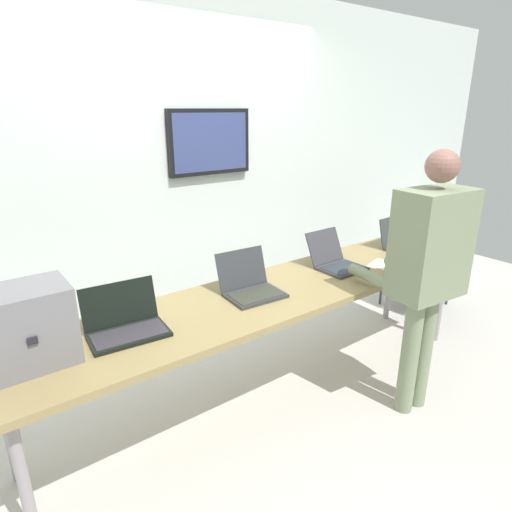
{
  "coord_description": "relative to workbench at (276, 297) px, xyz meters",
  "views": [
    {
      "loc": [
        -1.59,
        -1.91,
        1.85
      ],
      "look_at": [
        -0.07,
        0.12,
        0.97
      ],
      "focal_mm": 30.25,
      "sensor_mm": 36.0,
      "label": 1
    }
  ],
  "objects": [
    {
      "name": "workbench",
      "position": [
        0.0,
        0.0,
        0.0
      ],
      "size": [
        3.27,
        0.7,
        0.77
      ],
      "color": "#917C4D",
      "rests_on": "ground"
    },
    {
      "name": "back_wall",
      "position": [
        0.0,
        1.13,
        0.65
      ],
      "size": [
        8.0,
        0.11,
        2.73
      ],
      "color": "silver",
      "rests_on": "ground"
    },
    {
      "name": "paper_sheet",
      "position": [
        0.93,
        -0.17,
        0.05
      ],
      "size": [
        0.29,
        0.35,
        0.0
      ],
      "color": "white",
      "rests_on": "workbench"
    },
    {
      "name": "ground",
      "position": [
        0.0,
        0.0,
        -0.74
      ],
      "size": [
        8.0,
        8.0,
        0.04
      ],
      "primitive_type": "cube",
      "color": "beige"
    },
    {
      "name": "laptop_station_3",
      "position": [
        1.37,
        0.05,
        0.1
      ],
      "size": [
        0.38,
        0.31,
        0.24
      ],
      "color": "#363C3A",
      "rests_on": "workbench"
    },
    {
      "name": "equipment_box",
      "position": [
        -1.39,
        0.02,
        0.23
      ],
      "size": [
        0.38,
        0.29,
        0.36
      ],
      "color": "slate",
      "rests_on": "workbench"
    },
    {
      "name": "person",
      "position": [
        0.62,
        -0.62,
        0.27
      ],
      "size": [
        0.48,
        0.62,
        1.64
      ],
      "color": "gray",
      "rests_on": "ground"
    },
    {
      "name": "storage_cart",
      "position": [
        1.99,
        0.27,
        -0.31
      ],
      "size": [
        0.56,
        0.44,
        0.61
      ],
      "color": "#4B4F4F",
      "rests_on": "ground"
    },
    {
      "name": "coffee_mug",
      "position": [
        0.86,
        -0.25,
        0.1
      ],
      "size": [
        0.08,
        0.08,
        0.1
      ],
      "color": "#CD4741",
      "rests_on": "workbench"
    },
    {
      "name": "laptop_station_1",
      "position": [
        -0.17,
        0.05,
        0.11
      ],
      "size": [
        0.35,
        0.34,
        0.25
      ],
      "color": "#333439",
      "rests_on": "workbench"
    },
    {
      "name": "laptop_station_2",
      "position": [
        0.59,
        0.06,
        0.1
      ],
      "size": [
        0.31,
        0.36,
        0.24
      ],
      "color": "#3C3B41",
      "rests_on": "workbench"
    },
    {
      "name": "laptop_station_0",
      "position": [
        -0.95,
        0.04,
        0.1
      ],
      "size": [
        0.4,
        0.32,
        0.24
      ],
      "color": "black",
      "rests_on": "workbench"
    }
  ]
}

